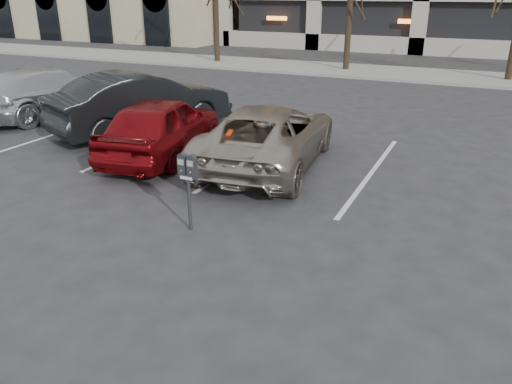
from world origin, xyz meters
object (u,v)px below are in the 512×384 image
Objects in this scene: car_red at (162,126)px; car_dark at (142,102)px; parking_meter at (188,173)px; car_silver at (51,92)px; suv_silver at (268,135)px.

car_dark reaches higher than car_red.
car_silver is (-8.09, 5.00, -0.23)m from parking_meter.
car_red is (-2.47, -0.44, 0.03)m from suv_silver.
suv_silver is 1.00× the size of car_silver.
car_red is 5.78m from car_silver.
parking_meter is 6.35m from car_dark.
car_silver is (-3.72, 0.40, -0.08)m from car_dark.
car_silver reaches higher than suv_silver.
car_silver is (-5.45, 1.95, 0.03)m from car_red.
car_red is 2.32m from car_dark.
car_dark is (-1.73, 1.54, 0.10)m from car_red.
car_red is at bearing 161.30° from car_dark.
car_silver is at bearing 16.93° from car_dark.
car_dark is at bearing -52.11° from car_red.
suv_silver is 8.06m from car_silver.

